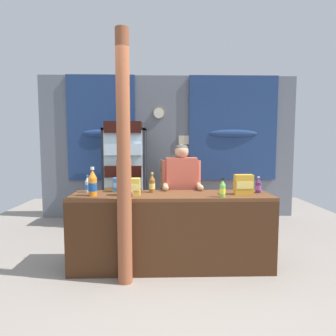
% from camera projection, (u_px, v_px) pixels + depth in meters
% --- Properties ---
extents(ground_plane, '(7.26, 7.26, 0.00)m').
position_uv_depth(ground_plane, '(172.00, 246.00, 4.15)').
color(ground_plane, gray).
extents(back_wall_curtained, '(5.16, 0.22, 2.86)m').
position_uv_depth(back_wall_curtained, '(170.00, 145.00, 5.73)').
color(back_wall_curtained, slate).
rests_on(back_wall_curtained, ground).
extents(stall_counter, '(2.41, 0.58, 0.91)m').
position_uv_depth(stall_counter, '(172.00, 225.00, 3.31)').
color(stall_counter, brown).
rests_on(stall_counter, ground).
extents(timber_post, '(0.18, 0.16, 2.69)m').
position_uv_depth(timber_post, '(124.00, 165.00, 2.97)').
color(timber_post, '#995133').
rests_on(timber_post, ground).
extents(drink_fridge, '(0.76, 0.68, 1.90)m').
position_uv_depth(drink_fridge, '(125.00, 169.00, 5.16)').
color(drink_fridge, '#232328').
rests_on(drink_fridge, ground).
extents(bottle_shelf_rack, '(0.48, 0.28, 1.20)m').
position_uv_depth(bottle_shelf_rack, '(172.00, 189.00, 5.45)').
color(bottle_shelf_rack, brown).
rests_on(bottle_shelf_rack, ground).
extents(plastic_lawn_chair, '(0.59, 0.59, 0.86)m').
position_uv_depth(plastic_lawn_chair, '(238.00, 201.00, 4.99)').
color(plastic_lawn_chair, '#E5563D').
rests_on(plastic_lawn_chair, ground).
extents(shopkeeper, '(0.53, 0.42, 1.50)m').
position_uv_depth(shopkeeper, '(182.00, 185.00, 3.86)').
color(shopkeeper, '#28282D').
rests_on(shopkeeper, ground).
extents(soda_bottle_orange_soda, '(0.10, 0.10, 0.34)m').
position_uv_depth(soda_bottle_orange_soda, '(93.00, 184.00, 3.26)').
color(soda_bottle_orange_soda, orange).
rests_on(soda_bottle_orange_soda, stall_counter).
extents(soda_bottle_iced_tea, '(0.08, 0.08, 0.25)m').
position_uv_depth(soda_bottle_iced_tea, '(152.00, 184.00, 3.49)').
color(soda_bottle_iced_tea, brown).
rests_on(soda_bottle_iced_tea, stall_counter).
extents(soda_bottle_grape_soda, '(0.07, 0.07, 0.20)m').
position_uv_depth(soda_bottle_grape_soda, '(258.00, 186.00, 3.46)').
color(soda_bottle_grape_soda, '#56286B').
rests_on(soda_bottle_grape_soda, stall_counter).
extents(soda_bottle_water, '(0.06, 0.06, 0.22)m').
position_uv_depth(soda_bottle_water, '(88.00, 185.00, 3.49)').
color(soda_bottle_water, silver).
rests_on(soda_bottle_water, stall_counter).
extents(soda_bottle_lime_soda, '(0.07, 0.07, 0.22)m').
position_uv_depth(soda_bottle_lime_soda, '(223.00, 189.00, 3.18)').
color(soda_bottle_lime_soda, '#75C64C').
rests_on(soda_bottle_lime_soda, stall_counter).
extents(snack_box_choco_powder, '(0.22, 0.12, 0.24)m').
position_uv_depth(snack_box_choco_powder, '(244.00, 185.00, 3.35)').
color(snack_box_choco_powder, gold).
rests_on(snack_box_choco_powder, stall_counter).
extents(snack_box_instant_noodle, '(0.24, 0.12, 0.20)m').
position_uv_depth(snack_box_instant_noodle, '(130.00, 187.00, 3.29)').
color(snack_box_instant_noodle, '#EAD14C').
rests_on(snack_box_instant_noodle, stall_counter).
extents(snack_box_biscuit, '(0.20, 0.12, 0.18)m').
position_uv_depth(snack_box_biscuit, '(122.00, 185.00, 3.55)').
color(snack_box_biscuit, '#3D75B7').
rests_on(snack_box_biscuit, stall_counter).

